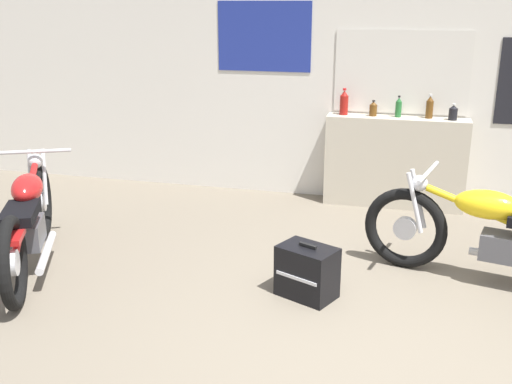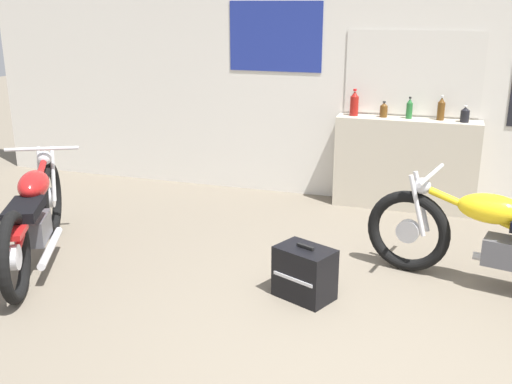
# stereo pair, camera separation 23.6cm
# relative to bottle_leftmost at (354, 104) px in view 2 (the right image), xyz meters

# --- Properties ---
(ground_plane) EXTENTS (24.00, 24.00, 0.00)m
(ground_plane) POSITION_rel_bottle_leftmost_xyz_m (0.55, -3.08, -1.08)
(ground_plane) COLOR #706656
(wall_back) EXTENTS (10.00, 0.07, 2.80)m
(wall_back) POSITION_rel_bottle_leftmost_xyz_m (0.56, 0.16, 0.32)
(wall_back) COLOR silver
(wall_back) RESTS_ON ground_plane
(sill_counter) EXTENTS (1.45, 0.28, 0.96)m
(sill_counter) POSITION_rel_bottle_leftmost_xyz_m (0.56, -0.02, -0.60)
(sill_counter) COLOR #B7AD99
(sill_counter) RESTS_ON ground_plane
(bottle_leftmost) EXTENTS (0.09, 0.09, 0.28)m
(bottle_leftmost) POSITION_rel_bottle_leftmost_xyz_m (0.00, 0.00, 0.00)
(bottle_leftmost) COLOR maroon
(bottle_leftmost) RESTS_ON sill_counter
(bottle_left_center) EXTENTS (0.08, 0.08, 0.16)m
(bottle_left_center) POSITION_rel_bottle_leftmost_xyz_m (0.30, 0.00, -0.05)
(bottle_left_center) COLOR #5B3814
(bottle_left_center) RESTS_ON sill_counter
(bottle_center) EXTENTS (0.06, 0.06, 0.22)m
(bottle_center) POSITION_rel_bottle_leftmost_xyz_m (0.56, 0.00, -0.02)
(bottle_center) COLOR #23662D
(bottle_center) RESTS_ON sill_counter
(bottle_right_center) EXTENTS (0.07, 0.07, 0.25)m
(bottle_right_center) POSITION_rel_bottle_leftmost_xyz_m (0.87, 0.02, -0.01)
(bottle_right_center) COLOR #5B3814
(bottle_right_center) RESTS_ON sill_counter
(bottle_rightmost) EXTENTS (0.09, 0.09, 0.16)m
(bottle_rightmost) POSITION_rel_bottle_leftmost_xyz_m (1.10, -0.03, -0.05)
(bottle_rightmost) COLOR black
(bottle_rightmost) RESTS_ON sill_counter
(motorcycle_red) EXTENTS (1.02, 1.90, 0.86)m
(motorcycle_red) POSITION_rel_bottle_leftmost_xyz_m (-2.25, -2.35, -0.66)
(motorcycle_red) COLOR black
(motorcycle_red) RESTS_ON ground_plane
(motorcycle_yellow) EXTENTS (2.07, 0.73, 0.85)m
(motorcycle_yellow) POSITION_rel_bottle_leftmost_xyz_m (1.41, -1.75, -0.67)
(motorcycle_yellow) COLOR black
(motorcycle_yellow) RESTS_ON ground_plane
(hard_case_black) EXTENTS (0.49, 0.42, 0.42)m
(hard_case_black) POSITION_rel_bottle_leftmost_xyz_m (0.03, -2.30, -0.88)
(hard_case_black) COLOR black
(hard_case_black) RESTS_ON ground_plane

